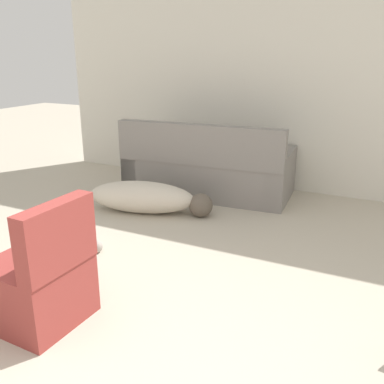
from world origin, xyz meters
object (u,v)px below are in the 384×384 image
object	(u,v)px
couch	(208,171)
side_chair	(40,281)
dog	(147,198)
cat	(73,245)

from	to	relation	value
couch	side_chair	bearing A→B (deg)	87.84
couch	dog	world-z (taller)	couch
side_chair	couch	bearing A→B (deg)	-175.78
dog	side_chair	distance (m)	2.05
cat	side_chair	distance (m)	1.01
couch	side_chair	distance (m)	2.91
side_chair	dog	bearing A→B (deg)	-165.59
couch	side_chair	world-z (taller)	couch
dog	cat	distance (m)	1.15
couch	dog	xyz separation A→B (m)	(-0.33, -0.91, -0.12)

